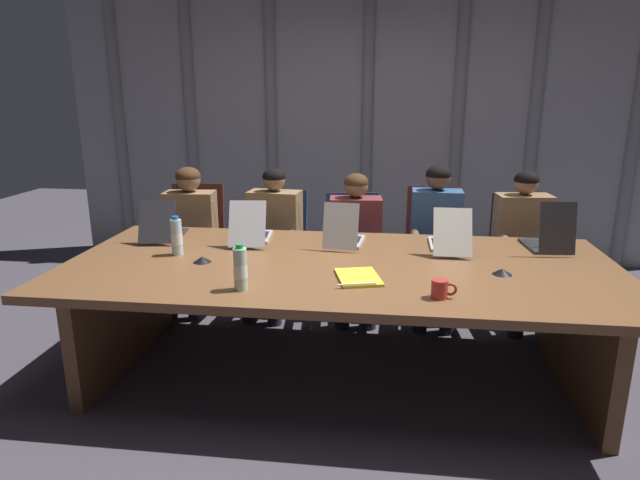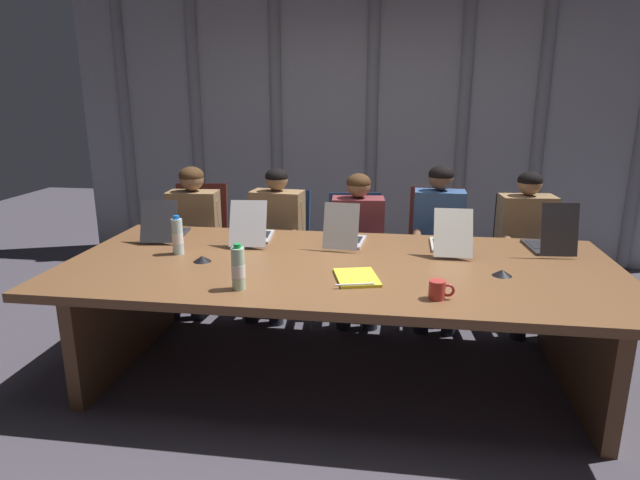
{
  "view_description": "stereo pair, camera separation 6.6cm",
  "coord_description": "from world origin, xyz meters",
  "px_view_note": "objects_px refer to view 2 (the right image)",
  "views": [
    {
      "loc": [
        0.26,
        -3.08,
        1.73
      ],
      "look_at": [
        -0.14,
        0.14,
        0.83
      ],
      "focal_mm": 30.4,
      "sensor_mm": 36.0,
      "label": 1
    },
    {
      "loc": [
        0.33,
        -3.07,
        1.73
      ],
      "look_at": [
        -0.14,
        0.14,
        0.83
      ],
      "focal_mm": 30.4,
      "sensor_mm": 36.0,
      "label": 2
    }
  ],
  "objects_px": {
    "office_chair_left_mid": "(280,262)",
    "water_bottle_secondary": "(178,237)",
    "person_left_end": "(191,228)",
    "spiral_notepad": "(357,278)",
    "laptop_right_mid": "(450,241)",
    "coffee_mug_near": "(438,290)",
    "laptop_left_end": "(166,230)",
    "person_right_mid": "(438,235)",
    "laptop_center": "(345,237)",
    "office_chair_center": "(356,266)",
    "person_left_mid": "(274,232)",
    "person_center": "(358,237)",
    "office_chair_right_end": "(519,272)",
    "conference_mic_middle": "(502,273)",
    "water_bottle_primary": "(238,269)",
    "person_right_end": "(528,241)",
    "laptop_left_mid": "(252,232)",
    "conference_mic_left_side": "(202,259)",
    "office_chair_right_mid": "(434,267)",
    "laptop_right_end": "(550,242)",
    "office_chair_left_end": "(201,257)"
  },
  "relations": [
    {
      "from": "laptop_left_mid",
      "to": "office_chair_left_end",
      "type": "bearing_deg",
      "value": 36.83
    },
    {
      "from": "office_chair_right_mid",
      "to": "water_bottle_secondary",
      "type": "height_order",
      "value": "same"
    },
    {
      "from": "laptop_right_mid",
      "to": "water_bottle_secondary",
      "type": "relative_size",
      "value": 1.95
    },
    {
      "from": "water_bottle_primary",
      "to": "office_chair_right_end",
      "type": "bearing_deg",
      "value": 43.2
    },
    {
      "from": "person_right_mid",
      "to": "spiral_notepad",
      "type": "relative_size",
      "value": 3.4
    },
    {
      "from": "laptop_right_mid",
      "to": "office_chair_right_end",
      "type": "height_order",
      "value": "laptop_right_mid"
    },
    {
      "from": "person_left_end",
      "to": "conference_mic_middle",
      "type": "distance_m",
      "value": 2.49
    },
    {
      "from": "office_chair_center",
      "to": "person_left_mid",
      "type": "distance_m",
      "value": 0.72
    },
    {
      "from": "person_right_end",
      "to": "water_bottle_primary",
      "type": "height_order",
      "value": "person_right_end"
    },
    {
      "from": "office_chair_center",
      "to": "person_center",
      "type": "distance_m",
      "value": 0.33
    },
    {
      "from": "spiral_notepad",
      "to": "water_bottle_primary",
      "type": "bearing_deg",
      "value": -172.72
    },
    {
      "from": "person_center",
      "to": "office_chair_right_mid",
      "type": "bearing_deg",
      "value": 100.1
    },
    {
      "from": "person_left_end",
      "to": "person_right_mid",
      "type": "xyz_separation_m",
      "value": [
        1.96,
        0.0,
        0.02
      ]
    },
    {
      "from": "office_chair_right_end",
      "to": "laptop_left_mid",
      "type": "bearing_deg",
      "value": -60.57
    },
    {
      "from": "person_left_end",
      "to": "person_left_mid",
      "type": "relative_size",
      "value": 1.0
    },
    {
      "from": "laptop_left_mid",
      "to": "water_bottle_primary",
      "type": "distance_m",
      "value": 0.95
    },
    {
      "from": "laptop_left_end",
      "to": "spiral_notepad",
      "type": "xyz_separation_m",
      "value": [
        1.4,
        -0.69,
        -0.05
      ]
    },
    {
      "from": "office_chair_center",
      "to": "water_bottle_secondary",
      "type": "bearing_deg",
      "value": -52.08
    },
    {
      "from": "person_left_end",
      "to": "spiral_notepad",
      "type": "relative_size",
      "value": 3.27
    },
    {
      "from": "office_chair_left_mid",
      "to": "laptop_right_mid",
      "type": "bearing_deg",
      "value": 62.5
    },
    {
      "from": "office_chair_right_mid",
      "to": "water_bottle_primary",
      "type": "xyz_separation_m",
      "value": [
        -1.11,
        -1.66,
        0.48
      ]
    },
    {
      "from": "office_chair_center",
      "to": "coffee_mug_near",
      "type": "xyz_separation_m",
      "value": [
        0.53,
        -1.65,
        0.43
      ]
    },
    {
      "from": "laptop_right_end",
      "to": "person_left_mid",
      "type": "height_order",
      "value": "person_left_mid"
    },
    {
      "from": "person_center",
      "to": "office_chair_center",
      "type": "bearing_deg",
      "value": -176.09
    },
    {
      "from": "person_right_end",
      "to": "coffee_mug_near",
      "type": "xyz_separation_m",
      "value": [
        -0.76,
        -1.5,
        0.13
      ]
    },
    {
      "from": "person_left_end",
      "to": "laptop_right_mid",
      "type": "bearing_deg",
      "value": 68.55
    },
    {
      "from": "laptop_left_end",
      "to": "office_chair_center",
      "type": "distance_m",
      "value": 1.54
    },
    {
      "from": "person_left_mid",
      "to": "water_bottle_primary",
      "type": "distance_m",
      "value": 1.52
    },
    {
      "from": "office_chair_center",
      "to": "coffee_mug_near",
      "type": "bearing_deg",
      "value": 9.16
    },
    {
      "from": "laptop_center",
      "to": "office_chair_left_mid",
      "type": "xyz_separation_m",
      "value": [
        -0.61,
        0.75,
        -0.44
      ]
    },
    {
      "from": "office_chair_right_end",
      "to": "person_left_mid",
      "type": "bearing_deg",
      "value": -76.42
    },
    {
      "from": "person_right_end",
      "to": "laptop_left_end",
      "type": "bearing_deg",
      "value": -82.54
    },
    {
      "from": "office_chair_left_end",
      "to": "spiral_notepad",
      "type": "bearing_deg",
      "value": 36.73
    },
    {
      "from": "office_chair_left_mid",
      "to": "water_bottle_secondary",
      "type": "distance_m",
      "value": 1.28
    },
    {
      "from": "water_bottle_secondary",
      "to": "coffee_mug_near",
      "type": "xyz_separation_m",
      "value": [
        1.57,
        -0.55,
        -0.07
      ]
    },
    {
      "from": "office_chair_center",
      "to": "office_chair_left_mid",
      "type": "bearing_deg",
      "value": -98.85
    },
    {
      "from": "office_chair_left_mid",
      "to": "office_chair_center",
      "type": "xyz_separation_m",
      "value": [
        0.63,
        -0.0,
        -0.0
      ]
    },
    {
      "from": "office_chair_left_mid",
      "to": "conference_mic_middle",
      "type": "bearing_deg",
      "value": 53.96
    },
    {
      "from": "laptop_left_end",
      "to": "laptop_right_end",
      "type": "xyz_separation_m",
      "value": [
        2.58,
        0.02,
        0.01
      ]
    },
    {
      "from": "conference_mic_left_side",
      "to": "person_center",
      "type": "bearing_deg",
      "value": 51.32
    },
    {
      "from": "person_left_mid",
      "to": "coffee_mug_near",
      "type": "height_order",
      "value": "person_left_mid"
    },
    {
      "from": "office_chair_right_end",
      "to": "office_chair_left_mid",
      "type": "bearing_deg",
      "value": -81.08
    },
    {
      "from": "laptop_left_mid",
      "to": "spiral_notepad",
      "type": "bearing_deg",
      "value": -137.51
    },
    {
      "from": "laptop_left_mid",
      "to": "laptop_right_mid",
      "type": "bearing_deg",
      "value": -97.08
    },
    {
      "from": "water_bottle_primary",
      "to": "coffee_mug_near",
      "type": "distance_m",
      "value": 1.02
    },
    {
      "from": "office_chair_left_mid",
      "to": "water_bottle_secondary",
      "type": "height_order",
      "value": "water_bottle_secondary"
    },
    {
      "from": "person_right_mid",
      "to": "person_right_end",
      "type": "bearing_deg",
      "value": 91.59
    },
    {
      "from": "office_chair_right_end",
      "to": "water_bottle_secondary",
      "type": "distance_m",
      "value": 2.62
    },
    {
      "from": "coffee_mug_near",
      "to": "laptop_left_end",
      "type": "bearing_deg",
      "value": 153.11
    },
    {
      "from": "office_chair_right_end",
      "to": "conference_mic_left_side",
      "type": "relative_size",
      "value": 8.52
    }
  ]
}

